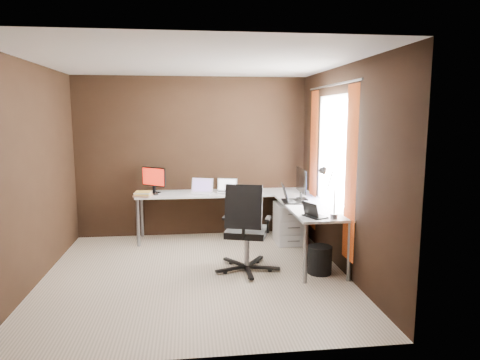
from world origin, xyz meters
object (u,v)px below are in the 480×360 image
at_px(monitor_right, 301,182).
at_px(laptop_black_big, 290,198).
at_px(desk_lamp, 328,186).
at_px(laptop_black_small, 313,214).
at_px(monitor_left, 154,178).
at_px(book_stack, 143,194).
at_px(office_chair, 246,246).
at_px(laptop_white, 201,190).
at_px(wastebasket, 320,260).
at_px(drawer_pedestal, 290,223).
at_px(laptop_silver, 227,189).

relative_size(monitor_right, laptop_black_big, 1.35).
bearing_deg(laptop_black_big, desk_lamp, -160.46).
bearing_deg(desk_lamp, laptop_black_small, 172.50).
relative_size(monitor_left, laptop_black_small, 1.23).
xyz_separation_m(monitor_right, laptop_black_small, (-0.13, -1.04, -0.21)).
xyz_separation_m(book_stack, office_chair, (1.35, -1.25, -0.44)).
height_order(laptop_white, laptop_black_big, laptop_black_big).
relative_size(book_stack, office_chair, 0.26).
xyz_separation_m(desk_lamp, wastebasket, (-0.02, 0.16, -0.93)).
height_order(laptop_black_big, office_chair, office_chair).
bearing_deg(laptop_white, drawer_pedestal, 6.69).
xyz_separation_m(laptop_white, laptop_black_big, (1.18, -0.80, 0.00)).
relative_size(monitor_left, desk_lamp, 0.66).
distance_m(laptop_black_big, book_stack, 2.13).
bearing_deg(laptop_black_big, drawer_pedestal, -8.24).
relative_size(monitor_left, office_chair, 0.35).
xyz_separation_m(drawer_pedestal, laptop_silver, (-0.92, 0.33, 0.48)).
height_order(monitor_left, office_chair, monitor_left).
relative_size(desk_lamp, office_chair, 0.53).
bearing_deg(book_stack, laptop_white, 9.32).
height_order(monitor_left, laptop_white, monitor_left).
relative_size(book_stack, desk_lamp, 0.48).
height_order(laptop_silver, book_stack, laptop_silver).
bearing_deg(laptop_black_small, monitor_left, 24.77).
height_order(monitor_right, wastebasket, monitor_right).
bearing_deg(desk_lamp, wastebasket, 106.26).
height_order(monitor_right, laptop_white, monitor_right).
height_order(laptop_white, wastebasket, laptop_white).
bearing_deg(book_stack, wastebasket, -32.63).
xyz_separation_m(laptop_black_big, book_stack, (-2.03, 0.66, -0.02)).
xyz_separation_m(laptop_black_big, office_chair, (-0.68, -0.60, -0.46)).
distance_m(drawer_pedestal, book_stack, 2.21).
bearing_deg(wastebasket, laptop_silver, 121.55).
xyz_separation_m(monitor_left, wastebasket, (2.09, -1.72, -0.78)).
distance_m(drawer_pedestal, desk_lamp, 1.65).
bearing_deg(monitor_right, laptop_black_big, 130.16).
relative_size(laptop_white, laptop_black_small, 1.25).
bearing_deg(drawer_pedestal, office_chair, -126.26).
bearing_deg(monitor_left, book_stack, -77.63).
distance_m(laptop_silver, office_chair, 1.51).
relative_size(monitor_right, book_stack, 1.87).
distance_m(laptop_black_big, desk_lamp, 1.01).
xyz_separation_m(laptop_silver, office_chair, (0.11, -1.43, -0.45)).
distance_m(laptop_black_small, office_chair, 0.92).
bearing_deg(office_chair, laptop_black_small, -3.46).
height_order(laptop_black_small, office_chair, office_chair).
bearing_deg(drawer_pedestal, laptop_black_small, -92.42).
bearing_deg(laptop_black_small, desk_lamp, -130.06).
bearing_deg(laptop_black_small, drawer_pedestal, -24.70).
bearing_deg(monitor_left, office_chair, -14.31).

